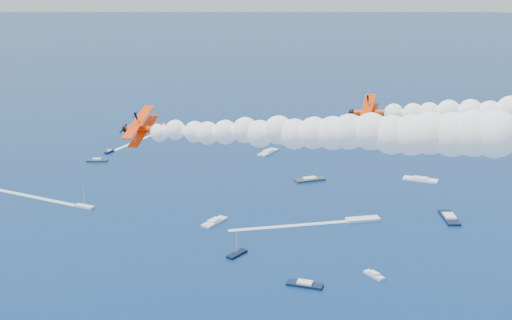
# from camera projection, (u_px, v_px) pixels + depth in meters

# --- Properties ---
(biplane_lead) EXTENTS (6.96, 8.39, 6.51)m
(biplane_lead) POSITION_uv_depth(u_px,v_px,m) (372.00, 113.00, 97.16)
(biplane_lead) COLOR red
(biplane_trail) EXTENTS (8.38, 10.24, 8.36)m
(biplane_trail) POSITION_uv_depth(u_px,v_px,m) (144.00, 129.00, 100.85)
(biplane_trail) COLOR #FF3A05
(smoke_trail_trail) EXTENTS (53.51, 17.29, 10.02)m
(smoke_trail_trail) POSITION_uv_depth(u_px,v_px,m) (314.00, 132.00, 91.17)
(smoke_trail_trail) COLOR white
(spectator_boats) EXTENTS (210.06, 177.36, 0.70)m
(spectator_boats) POSITION_uv_depth(u_px,v_px,m) (333.00, 237.00, 199.99)
(spectator_boats) COLOR white
(spectator_boats) RESTS_ON ground
(boat_wakes) EXTENTS (198.52, 111.61, 0.04)m
(boat_wakes) POSITION_uv_depth(u_px,v_px,m) (234.00, 195.00, 236.07)
(boat_wakes) COLOR white
(boat_wakes) RESTS_ON ground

